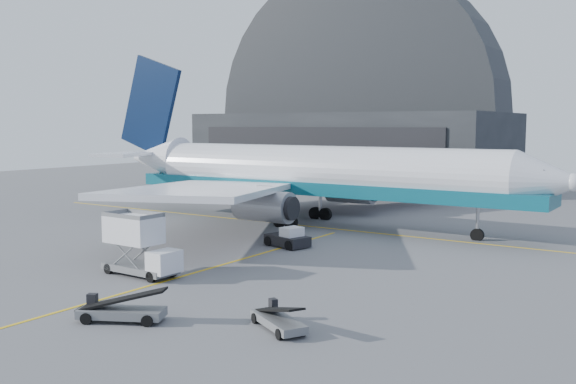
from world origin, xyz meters
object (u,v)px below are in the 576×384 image
Objects in this scene: catering_truck at (139,246)px; belt_loader_b at (278,319)px; pushback_tug at (288,239)px; airliner at (303,173)px; belt_loader_a at (121,311)px.

belt_loader_b is (14.28, -4.37, -1.53)m from catering_truck.
catering_truck reaches higher than belt_loader_b.
pushback_tug reaches higher than belt_loader_b.
pushback_tug is (5.71, -11.54, -4.54)m from airliner.
pushback_tug is 21.69m from belt_loader_b.
belt_loader_a is 1.15× the size of belt_loader_b.
catering_truck is 14.38m from pushback_tug.
catering_truck is at bearing -167.20° from belt_loader_b.
belt_loader_a is at bearing -64.44° from pushback_tug.
pushback_tug is at bearing 151.76° from belt_loader_b.
belt_loader_a is (9.67, -33.34, -4.64)m from airliner.
belt_loader_b is at bearing -42.79° from pushback_tug.
catering_truck is 1.26× the size of belt_loader_a.
airliner is 9.03× the size of catering_truck.
belt_loader_b is (7.52, 3.39, -0.07)m from belt_loader_a.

